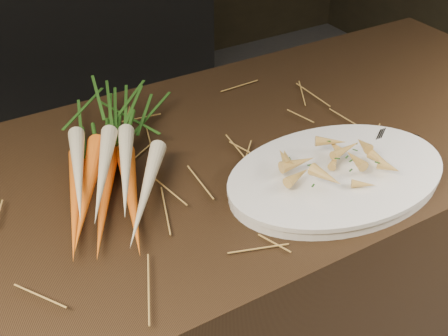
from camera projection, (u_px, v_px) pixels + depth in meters
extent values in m
cube|color=black|center=(23.00, 52.00, 2.72)|extent=(1.80, 0.60, 0.80)
cone|color=#E65D12|center=(76.00, 202.00, 0.97)|extent=(0.14, 0.29, 0.04)
cone|color=#E65D12|center=(104.00, 200.00, 0.98)|extent=(0.16, 0.29, 0.04)
cone|color=#E65D12|center=(132.00, 197.00, 0.98)|extent=(0.13, 0.29, 0.04)
cone|color=#E65D12|center=(87.00, 190.00, 0.95)|extent=(0.17, 0.28, 0.04)
cone|color=beige|center=(78.00, 173.00, 0.95)|extent=(0.11, 0.27, 0.05)
cone|color=beige|center=(103.00, 173.00, 0.94)|extent=(0.15, 0.26, 0.04)
cone|color=beige|center=(126.00, 169.00, 0.96)|extent=(0.14, 0.27, 0.05)
cone|color=beige|center=(146.00, 192.00, 0.95)|extent=(0.18, 0.25, 0.03)
ellipsoid|color=#2F7520|center=(109.00, 110.00, 1.16)|extent=(0.27, 0.31, 0.10)
cube|color=silver|center=(408.00, 156.00, 1.08)|extent=(0.14, 0.10, 0.00)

